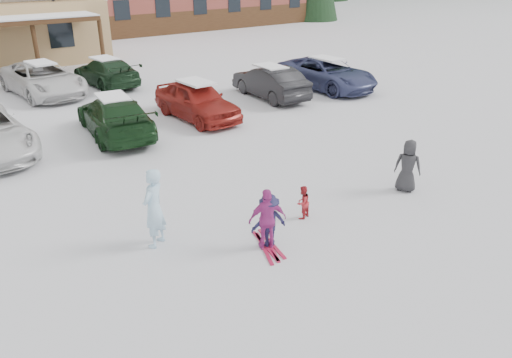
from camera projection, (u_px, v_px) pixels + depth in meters
ground at (270, 234)px, 11.98m from camera, size 160.00×160.00×0.00m
lamp_post at (54, 5)px, 29.68m from camera, size 0.50×0.25×5.96m
adult_skier at (154, 208)px, 11.15m from camera, size 0.82×0.76×1.89m
toddler_red at (303, 202)px, 12.53m from camera, size 0.50×0.43×0.88m
child_navy at (269, 221)px, 11.24m from camera, size 0.92×0.65×1.29m
skis_child_navy at (269, 245)px, 11.49m from camera, size 0.50×1.41×0.03m
child_magenta at (267, 219)px, 11.11m from camera, size 0.93×0.65×1.47m
skis_child_magenta at (267, 247)px, 11.40m from camera, size 0.70×1.37×0.03m
bystander_dark at (408, 166)px, 13.88m from camera, size 0.79×0.88×1.50m
parked_car_3 at (115, 116)px, 18.26m from camera, size 2.64×5.22×1.45m
parked_car_4 at (197, 100)px, 20.09m from camera, size 2.03×4.56×1.53m
parked_car_5 at (270, 82)px, 23.09m from camera, size 1.82×4.56×1.48m
parked_car_6 at (326, 73)px, 24.71m from camera, size 2.81×5.56×1.51m
parked_car_10 at (43, 79)px, 23.53m from camera, size 3.16×5.81×1.54m
parked_car_11 at (106, 72)px, 25.34m from camera, size 2.33×4.90×1.38m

